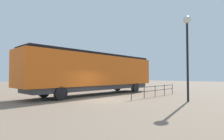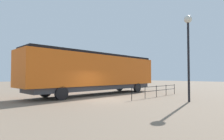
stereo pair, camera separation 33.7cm
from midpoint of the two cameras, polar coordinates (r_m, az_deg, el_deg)
name	(u,v)px [view 2 (the right image)]	position (r m, az deg, el deg)	size (l,w,h in m)	color
ground_plane	(104,100)	(14.91, -1.85, -9.28)	(120.00, 120.00, 0.00)	#84705B
locomotive	(102,72)	(19.39, -2.78, -0.60)	(3.13, 15.60, 4.22)	orange
lamp_post	(188,38)	(14.98, 23.46, 9.27)	(0.58, 0.58, 6.48)	black
platform_fence	(156,89)	(17.31, 14.33, -5.94)	(0.05, 7.35, 1.04)	black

